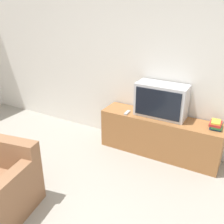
{
  "coord_description": "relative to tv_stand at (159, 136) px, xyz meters",
  "views": [
    {
      "loc": [
        1.83,
        -0.6,
        2.2
      ],
      "look_at": [
        0.24,
        2.24,
        0.77
      ],
      "focal_mm": 42.0,
      "sensor_mm": 36.0,
      "label": 1
    }
  ],
  "objects": [
    {
      "name": "television",
      "position": [
        -0.03,
        0.05,
        0.54
      ],
      "size": [
        0.73,
        0.34,
        0.48
      ],
      "color": "silver",
      "rests_on": "tv_stand"
    },
    {
      "name": "wall_back",
      "position": [
        -0.77,
        0.27,
        1.0
      ],
      "size": [
        9.0,
        0.06,
        2.6
      ],
      "color": "white",
      "rests_on": "ground_plane"
    },
    {
      "name": "tv_stand",
      "position": [
        0.0,
        0.0,
        0.0
      ],
      "size": [
        1.78,
        0.43,
        0.6
      ],
      "color": "#9E6638",
      "rests_on": "ground_plane"
    },
    {
      "name": "remote_on_stand",
      "position": [
        -0.49,
        -0.11,
        0.31
      ],
      "size": [
        0.06,
        0.15,
        0.02
      ],
      "rotation": [
        0.0,
        0.0,
        0.05
      ],
      "color": "#B7B7B7",
      "rests_on": "tv_stand"
    },
    {
      "name": "book_stack",
      "position": [
        0.75,
        0.02,
        0.35
      ],
      "size": [
        0.17,
        0.21,
        0.1
      ],
      "color": "#23478E",
      "rests_on": "tv_stand"
    }
  ]
}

